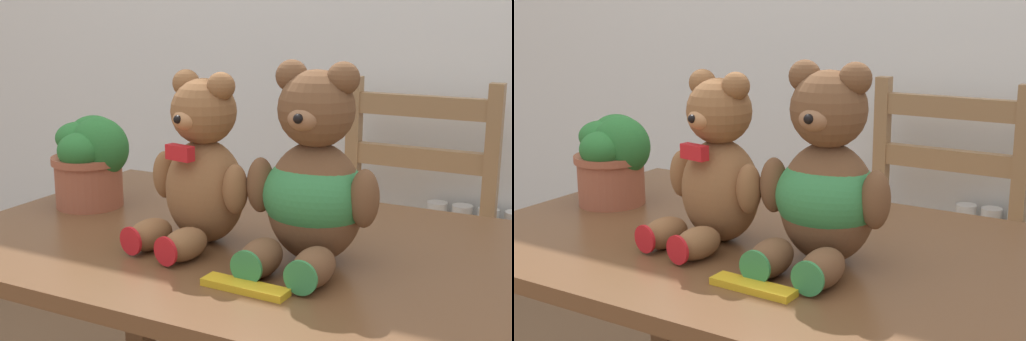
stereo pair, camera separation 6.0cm
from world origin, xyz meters
TOP-DOWN VIEW (x-y plane):
  - dining_table at (0.00, 0.38)m, footprint 1.21×0.75m
  - wooden_chair_behind at (0.07, 1.07)m, footprint 0.44×0.43m
  - teddy_bear_left at (-0.10, 0.33)m, footprint 0.23×0.24m
  - teddy_bear_right at (0.13, 0.33)m, footprint 0.24×0.25m
  - potted_plant at (-0.45, 0.42)m, footprint 0.19×0.16m
  - chocolate_bar at (0.09, 0.16)m, footprint 0.15×0.04m

SIDE VIEW (x-z plane):
  - wooden_chair_behind at x=0.07m, z-range 0.00..0.97m
  - dining_table at x=0.00m, z-range 0.25..0.99m
  - chocolate_bar at x=0.09m, z-range 0.74..0.75m
  - potted_plant at x=-0.45m, z-range 0.75..0.95m
  - teddy_bear_left at x=-0.10m, z-range 0.72..1.04m
  - teddy_bear_right at x=0.13m, z-range 0.70..1.06m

